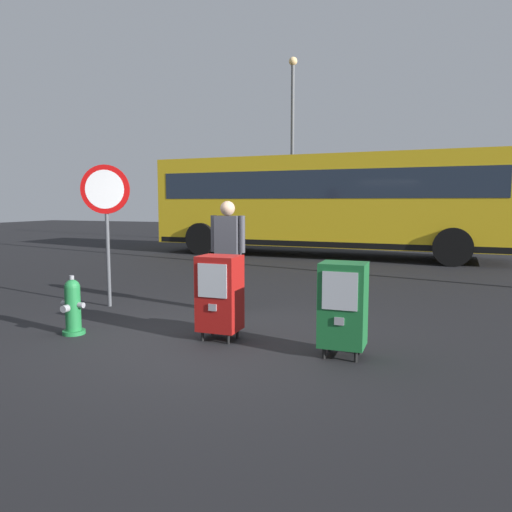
{
  "coord_description": "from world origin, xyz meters",
  "views": [
    {
      "loc": [
        2.67,
        -5.2,
        1.66
      ],
      "look_at": [
        0.3,
        1.2,
        0.9
      ],
      "focal_mm": 34.34,
      "sensor_mm": 36.0,
      "label": 1
    }
  ],
  "objects": [
    {
      "name": "pedestrian",
      "position": [
        -0.26,
        1.48,
        0.95
      ],
      "size": [
        0.55,
        0.22,
        1.67
      ],
      "color": "black",
      "rests_on": "ground_plane"
    },
    {
      "name": "fire_hydrant",
      "position": [
        -1.57,
        -0.36,
        0.35
      ],
      "size": [
        0.33,
        0.32,
        0.75
      ],
      "color": "#1E7238",
      "rests_on": "ground_plane"
    },
    {
      "name": "ground_plane",
      "position": [
        0.0,
        0.0,
        0.0
      ],
      "size": [
        60.0,
        60.0,
        0.0
      ],
      "primitive_type": "plane",
      "color": "black"
    },
    {
      "name": "newspaper_box_primary",
      "position": [
        0.26,
        0.06,
        0.57
      ],
      "size": [
        0.48,
        0.42,
        1.02
      ],
      "color": "black",
      "rests_on": "ground_plane"
    },
    {
      "name": "stop_sign",
      "position": [
        -2.18,
        1.17,
        1.6
      ],
      "size": [
        0.71,
        0.31,
        2.23
      ],
      "color": "#4C4F54",
      "rests_on": "ground_plane"
    },
    {
      "name": "bus_near",
      "position": [
        -0.54,
        9.69,
        1.71
      ],
      "size": [
        10.59,
        3.11,
        3.0
      ],
      "rotation": [
        0.0,
        0.0,
        -0.04
      ],
      "color": "gold",
      "rests_on": "ground_plane"
    },
    {
      "name": "newspaper_box_secondary",
      "position": [
        1.76,
        -0.08,
        0.57
      ],
      "size": [
        0.48,
        0.42,
        1.02
      ],
      "color": "black",
      "rests_on": "ground_plane"
    },
    {
      "name": "street_light_near_left",
      "position": [
        -2.57,
        12.94,
        4.06
      ],
      "size": [
        0.32,
        0.32,
        7.0
      ],
      "color": "#4C4F54",
      "rests_on": "ground_plane"
    }
  ]
}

